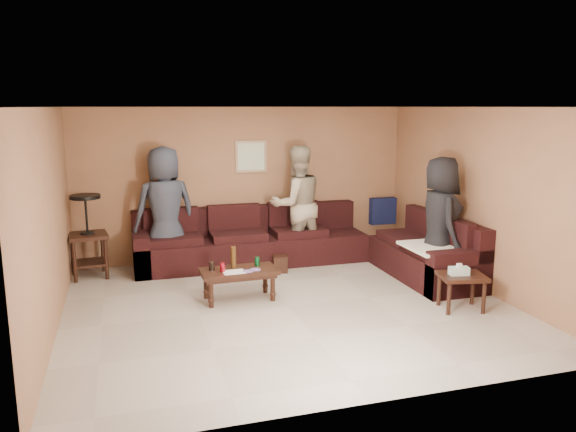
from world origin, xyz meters
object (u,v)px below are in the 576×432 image
Objects in this scene: side_table_right at (461,279)px; waste_bin at (280,264)px; person_middle at (297,205)px; sectional_sofa at (310,248)px; person_right at (440,221)px; person_left at (165,209)px; coffee_table at (239,274)px; end_table_left at (88,234)px.

side_table_right is 2.81m from waste_bin.
waste_bin is at bearing 42.43° from person_middle.
side_table_right is (1.22, -2.25, 0.07)m from sectional_sofa.
waste_bin is at bearing 70.12° from person_right.
sectional_sofa reaches higher than waste_bin.
person_right is (3.68, -1.75, -0.05)m from person_left.
sectional_sofa is at bearing 4.19° from waste_bin.
coffee_table is 1.39m from waste_bin.
person_middle reaches higher than end_table_left.
coffee_table is at bearing 98.03° from person_right.
waste_bin is (-1.72, 2.21, -0.27)m from side_table_right.
coffee_table is 1.60× the size of side_table_right.
person_middle is (-0.09, 0.44, 0.62)m from sectional_sofa.
end_table_left is at bearing 80.45° from person_right.
sectional_sofa is 7.38× the size of side_table_right.
sectional_sofa is 18.23× the size of waste_bin.
side_table_right is at bearing -24.05° from coffee_table.
person_left reaches higher than coffee_table.
person_middle reaches higher than side_table_right.
person_left reaches higher than side_table_right.
waste_bin is 2.46m from person_right.
sectional_sofa is 0.77m from person_middle.
person_right is (4.81, -1.75, 0.26)m from end_table_left.
person_left is 1.06× the size of person_right.
coffee_table is (-1.37, -1.10, 0.03)m from sectional_sofa.
side_table_right is at bearing -31.64° from end_table_left.
person_middle is (2.07, -0.09, -0.01)m from person_left.
person_middle is at bearing 49.12° from waste_bin.
coffee_table is at bearing 103.50° from person_left.
person_left is 1.02× the size of person_middle.
person_middle is (0.42, 0.48, 0.82)m from waste_bin.
waste_bin is at bearing -175.81° from sectional_sofa.
side_table_right is at bearing -61.57° from sectional_sofa.
person_middle is (3.21, -0.09, 0.30)m from end_table_left.
sectional_sofa is at bearing 38.70° from coffee_table.
sectional_sofa is at bearing 94.25° from person_middle.
person_left reaches higher than sectional_sofa.
coffee_table is at bearing -40.16° from end_table_left.
person_right is at bearing 142.12° from person_left.
sectional_sofa is 3.74× the size of end_table_left.
side_table_right is at bearing 109.14° from person_middle.
sectional_sofa is 3.35m from end_table_left.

